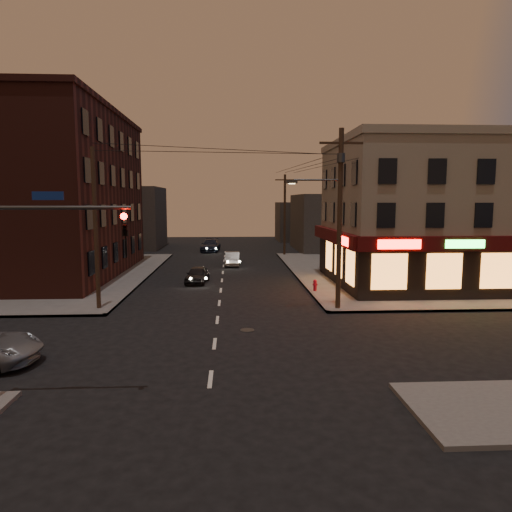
{
  "coord_description": "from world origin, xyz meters",
  "views": [
    {
      "loc": [
        0.76,
        -19.37,
        6.2
      ],
      "look_at": [
        2.11,
        5.4,
        3.2
      ],
      "focal_mm": 32.0,
      "sensor_mm": 36.0,
      "label": 1
    }
  ],
  "objects": [
    {
      "name": "bg_building_ne_b",
      "position": [
        12.0,
        52.0,
        3.0
      ],
      "size": [
        8.0,
        8.0,
        6.0
      ],
      "primitive_type": "cube",
      "color": "#3F3D3A",
      "rests_on": "ground"
    },
    {
      "name": "sedan_near",
      "position": [
        -1.84,
        15.02,
        0.63
      ],
      "size": [
        1.88,
        3.82,
        1.25
      ],
      "primitive_type": "imported",
      "rotation": [
        0.0,
        0.0,
        -0.11
      ],
      "color": "black",
      "rests_on": "ground"
    },
    {
      "name": "pizza_building",
      "position": [
        15.93,
        13.43,
        5.35
      ],
      "size": [
        15.85,
        12.85,
        10.5
      ],
      "color": "gray",
      "rests_on": "sidewalk_ne"
    },
    {
      "name": "fire_hydrant",
      "position": [
        6.4,
        10.73,
        0.58
      ],
      "size": [
        0.35,
        0.35,
        0.78
      ],
      "rotation": [
        0.0,
        0.0,
        -0.18
      ],
      "color": "maroon",
      "rests_on": "sidewalk_ne"
    },
    {
      "name": "bg_building_nw",
      "position": [
        -13.0,
        42.0,
        4.0
      ],
      "size": [
        9.0,
        10.0,
        8.0
      ],
      "primitive_type": "cube",
      "color": "#3F3D3A",
      "rests_on": "ground"
    },
    {
      "name": "sedan_far",
      "position": [
        -1.81,
        36.92,
        0.75
      ],
      "size": [
        2.51,
        5.32,
        1.5
      ],
      "primitive_type": "imported",
      "rotation": [
        0.0,
        0.0,
        -0.08
      ],
      "color": "black",
      "rests_on": "ground"
    },
    {
      "name": "utility_pole_far",
      "position": [
        6.8,
        32.0,
        4.65
      ],
      "size": [
        0.26,
        0.26,
        9.0
      ],
      "primitive_type": "cylinder",
      "color": "#382619",
      "rests_on": "sidewalk_ne"
    },
    {
      "name": "sedan_mid",
      "position": [
        0.86,
        24.29,
        0.65
      ],
      "size": [
        1.56,
        4.01,
        1.3
      ],
      "primitive_type": "imported",
      "rotation": [
        0.0,
        0.0,
        -0.05
      ],
      "color": "slate",
      "rests_on": "ground"
    },
    {
      "name": "utility_pole_main",
      "position": [
        6.68,
        5.8,
        5.76
      ],
      "size": [
        4.2,
        0.44,
        10.0
      ],
      "color": "#382619",
      "rests_on": "sidewalk_ne"
    },
    {
      "name": "ground",
      "position": [
        0.0,
        0.0,
        0.0
      ],
      "size": [
        120.0,
        120.0,
        0.0
      ],
      "primitive_type": "plane",
      "color": "black",
      "rests_on": "ground"
    },
    {
      "name": "sidewalk_nw",
      "position": [
        -18.0,
        19.0,
        0.07
      ],
      "size": [
        24.0,
        28.0,
        0.15
      ],
      "primitive_type": "cube",
      "color": "#514F4C",
      "rests_on": "ground"
    },
    {
      "name": "utility_pole_west",
      "position": [
        -6.8,
        6.5,
        4.65
      ],
      "size": [
        0.24,
        0.24,
        9.0
      ],
      "primitive_type": "cylinder",
      "color": "#382619",
      "rests_on": "sidewalk_nw"
    },
    {
      "name": "sidewalk_ne",
      "position": [
        18.0,
        19.0,
        0.07
      ],
      "size": [
        24.0,
        28.0,
        0.15
      ],
      "primitive_type": "cube",
      "color": "#514F4C",
      "rests_on": "ground"
    },
    {
      "name": "brick_apartment",
      "position": [
        -14.5,
        19.0,
        6.65
      ],
      "size": [
        12.0,
        20.0,
        13.0
      ],
      "primitive_type": "cube",
      "color": "#401A14",
      "rests_on": "sidewalk_nw"
    },
    {
      "name": "bg_building_ne_a",
      "position": [
        14.0,
        38.0,
        3.5
      ],
      "size": [
        10.0,
        12.0,
        7.0
      ],
      "primitive_type": "cube",
      "color": "#3F3D3A",
      "rests_on": "ground"
    },
    {
      "name": "traffic_signal",
      "position": [
        -5.57,
        -5.6,
        4.16
      ],
      "size": [
        4.49,
        0.32,
        6.47
      ],
      "color": "#333538",
      "rests_on": "ground"
    }
  ]
}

